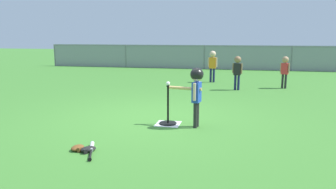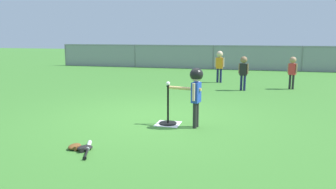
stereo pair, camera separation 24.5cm
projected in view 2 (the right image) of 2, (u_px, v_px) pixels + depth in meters
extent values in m
plane|color=#3D7A2D|center=(153.00, 118.00, 6.38)|extent=(60.00, 60.00, 0.00)
cube|color=white|center=(168.00, 124.00, 5.95)|extent=(0.44, 0.44, 0.01)
cylinder|color=black|center=(168.00, 123.00, 5.95)|extent=(0.32, 0.32, 0.03)
cylinder|color=black|center=(168.00, 104.00, 5.88)|extent=(0.04, 0.04, 0.69)
cylinder|color=black|center=(168.00, 86.00, 5.82)|extent=(0.06, 0.06, 0.02)
sphere|color=white|center=(168.00, 84.00, 5.81)|extent=(0.07, 0.07, 0.07)
cylinder|color=#262626|center=(195.00, 116.00, 5.64)|extent=(0.07, 0.07, 0.45)
cylinder|color=#262626|center=(197.00, 114.00, 5.72)|extent=(0.07, 0.07, 0.45)
cube|color=#2347B7|center=(196.00, 92.00, 5.61)|extent=(0.16, 0.22, 0.35)
cylinder|color=beige|center=(194.00, 92.00, 5.49)|extent=(0.05, 0.05, 0.30)
cylinder|color=beige|center=(199.00, 90.00, 5.72)|extent=(0.05, 0.05, 0.30)
sphere|color=beige|center=(196.00, 76.00, 5.56)|extent=(0.20, 0.20, 0.20)
sphere|color=black|center=(196.00, 75.00, 5.55)|extent=(0.23, 0.23, 0.23)
cylinder|color=#DBB266|center=(185.00, 88.00, 5.69)|extent=(0.60, 0.17, 0.06)
cylinder|color=#262626|center=(293.00, 82.00, 9.74)|extent=(0.07, 0.07, 0.44)
cylinder|color=#262626|center=(290.00, 82.00, 9.81)|extent=(0.07, 0.07, 0.44)
cube|color=red|center=(292.00, 69.00, 9.70)|extent=(0.23, 0.20, 0.34)
cylinder|color=tan|center=(296.00, 69.00, 9.62)|extent=(0.05, 0.05, 0.29)
cylinder|color=tan|center=(288.00, 68.00, 9.78)|extent=(0.05, 0.05, 0.29)
sphere|color=tan|center=(293.00, 60.00, 9.65)|extent=(0.19, 0.19, 0.19)
cylinder|color=#191E4C|center=(245.00, 83.00, 9.51)|extent=(0.07, 0.07, 0.45)
cylinder|color=#191E4C|center=(241.00, 83.00, 9.56)|extent=(0.07, 0.07, 0.45)
cube|color=black|center=(243.00, 69.00, 9.46)|extent=(0.22, 0.17, 0.35)
cylinder|color=#8C6647|center=(248.00, 69.00, 9.40)|extent=(0.05, 0.05, 0.30)
cylinder|color=#8C6647|center=(239.00, 68.00, 9.52)|extent=(0.05, 0.05, 0.30)
sphere|color=#8C6647|center=(244.00, 60.00, 9.41)|extent=(0.20, 0.20, 0.20)
cylinder|color=#191E4C|center=(221.00, 76.00, 11.15)|extent=(0.08, 0.08, 0.48)
cylinder|color=#191E4C|center=(218.00, 75.00, 11.18)|extent=(0.08, 0.08, 0.48)
cube|color=orange|center=(219.00, 63.00, 11.09)|extent=(0.22, 0.14, 0.38)
cylinder|color=beige|center=(223.00, 62.00, 11.04)|extent=(0.05, 0.05, 0.32)
cylinder|color=beige|center=(216.00, 62.00, 11.12)|extent=(0.05, 0.05, 0.32)
sphere|color=beige|center=(220.00, 54.00, 11.03)|extent=(0.22, 0.22, 0.22)
cylinder|color=silver|center=(89.00, 146.00, 4.68)|extent=(0.18, 0.33, 0.06)
cylinder|color=black|center=(86.00, 154.00, 4.36)|extent=(0.15, 0.32, 0.03)
cylinder|color=black|center=(85.00, 158.00, 4.20)|extent=(0.05, 0.03, 0.05)
ellipsoid|color=brown|center=(75.00, 146.00, 4.64)|extent=(0.18, 0.24, 0.07)
cube|color=brown|center=(76.00, 148.00, 4.55)|extent=(0.05, 0.05, 0.06)
ellipsoid|color=black|center=(85.00, 148.00, 4.58)|extent=(0.27, 0.27, 0.07)
cube|color=black|center=(82.00, 150.00, 4.48)|extent=(0.06, 0.06, 0.06)
cylinder|color=slate|center=(66.00, 55.00, 17.56)|extent=(0.06, 0.06, 1.15)
cylinder|color=slate|center=(135.00, 56.00, 16.56)|extent=(0.06, 0.06, 1.15)
cylinder|color=slate|center=(213.00, 57.00, 15.57)|extent=(0.06, 0.06, 1.15)
cylinder|color=slate|center=(302.00, 59.00, 14.58)|extent=(0.06, 0.06, 1.15)
cube|color=gray|center=(213.00, 46.00, 15.48)|extent=(16.00, 0.03, 0.03)
cube|color=gray|center=(213.00, 57.00, 15.57)|extent=(16.00, 0.01, 1.15)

